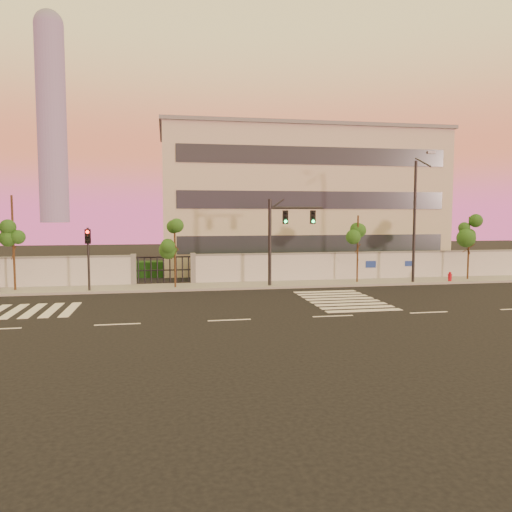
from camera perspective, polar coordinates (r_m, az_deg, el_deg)
name	(u,v)px	position (r m, az deg, el deg)	size (l,w,h in m)	color
ground	(229,320)	(23.23, -3.06, -7.34)	(120.00, 120.00, 0.00)	black
sidewalk	(209,286)	(33.50, -5.34, -3.46)	(60.00, 3.00, 0.15)	gray
perimeter_wall	(209,269)	(34.87, -5.40, -1.49)	(60.00, 0.36, 2.20)	#B7B9BE
hedge_row	(220,268)	(37.71, -4.15, -1.39)	(41.00, 4.25, 1.80)	black
institutional_building	(296,200)	(46.09, 4.61, 6.39)	(24.40, 12.40, 12.25)	beige
distant_skyscraper	(51,112)	(314.08, -22.34, 14.95)	(16.00, 16.00, 118.00)	slate
road_markings	(191,306)	(26.77, -7.46, -5.73)	(57.00, 7.62, 0.02)	silver
street_tree_c	(13,221)	(34.46, -26.02, 3.60)	(1.64, 1.31, 6.05)	#382314
street_tree_d	(175,239)	(32.58, -9.23, 1.93)	(1.48, 1.18, 4.46)	#382314
street_tree_e	(358,234)	(35.40, 11.58, 2.52)	(1.42, 1.13, 4.79)	#382314
street_tree_f	(469,234)	(39.43, 23.19, 2.36)	(1.64, 1.31, 4.70)	#382314
traffic_signal_main	(281,232)	(33.14, 2.84, 2.77)	(3.71, 0.37, 5.86)	black
traffic_signal_secondary	(88,252)	(32.50, -18.62, 0.48)	(0.32, 0.32, 4.05)	black
streetlight_east	(416,215)	(36.23, 17.81, 4.51)	(0.53, 2.15, 8.95)	black
fire_hydrant	(450,278)	(37.90, 21.28, -2.31)	(0.32, 0.30, 0.81)	#AA0B1B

